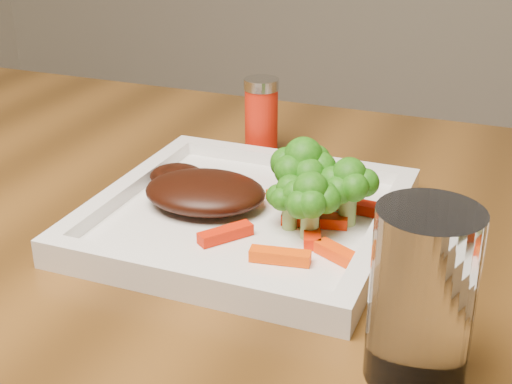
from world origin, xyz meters
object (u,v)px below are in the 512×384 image
at_px(steak, 205,192).
at_px(drinking_glass, 422,297).
at_px(spice_shaker, 261,119).
at_px(plate, 246,221).

height_order(steak, drinking_glass, drinking_glass).
bearing_deg(spice_shaker, drinking_glass, -54.07).
bearing_deg(steak, plate, -3.82).
bearing_deg(drinking_glass, spice_shaker, 125.93).
bearing_deg(plate, drinking_glass, -40.08).
bearing_deg(spice_shaker, steak, -87.20).
bearing_deg(steak, drinking_glass, -34.82).
height_order(steak, spice_shaker, spice_shaker).
relative_size(spice_shaker, drinking_glass, 0.77).
xyz_separation_m(spice_shaker, drinking_glass, (0.23, -0.32, 0.01)).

